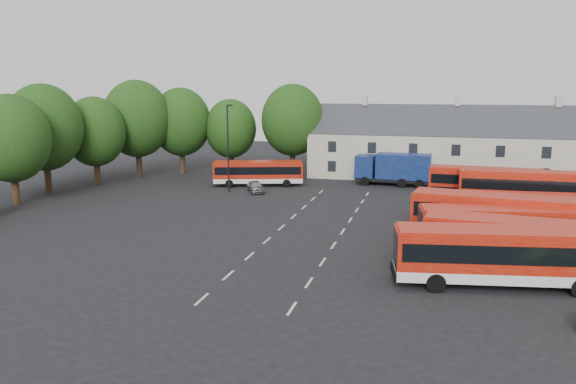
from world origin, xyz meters
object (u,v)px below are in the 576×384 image
bus_dd_south (522,192)px  silver_car (255,187)px  bus_row_a (503,253)px  lamppost (228,146)px  box_truck (394,168)px

bus_dd_south → silver_car: bearing=166.0°
bus_row_a → silver_car: bus_row_a is taller
bus_dd_south → lamppost: 29.08m
bus_dd_south → lamppost: (-28.45, 5.43, 2.57)m
bus_row_a → bus_dd_south: 17.95m
bus_row_a → lamppost: bearing=128.2°
bus_row_a → lamppost: lamppost is taller
box_truck → lamppost: lamppost is taller
bus_row_a → box_truck: box_truck is taller
bus_dd_south → box_truck: (-11.74, 14.28, -0.36)m
silver_car → bus_dd_south: bearing=-41.9°
bus_dd_south → lamppost: bearing=168.8°
bus_dd_south → lamppost: lamppost is taller
bus_row_a → bus_dd_south: size_ratio=1.18×
silver_car → lamppost: (-2.72, -0.82, 4.37)m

